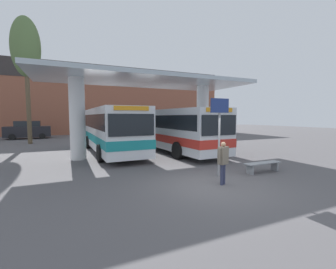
{
  "coord_description": "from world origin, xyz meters",
  "views": [
    {
      "loc": [
        -4.96,
        -6.86,
        2.55
      ],
      "look_at": [
        0.0,
        4.11,
        1.6
      ],
      "focal_mm": 24.0,
      "sensor_mm": 36.0,
      "label": 1
    }
  ],
  "objects_px": {
    "poplar_tree_behind_left": "(26,49)",
    "parked_car_street": "(28,130)",
    "transit_bus_center_bay": "(168,128)",
    "waiting_bench_near_pillar": "(263,165)",
    "transit_bus_left_bay": "(111,128)",
    "info_sign_platform": "(219,122)",
    "pedestrian_waiting": "(223,159)"
  },
  "relations": [
    {
      "from": "poplar_tree_behind_left",
      "to": "parked_car_street",
      "type": "xyz_separation_m",
      "value": [
        -0.91,
        5.75,
        -7.79
      ]
    },
    {
      "from": "transit_bus_center_bay",
      "to": "waiting_bench_near_pillar",
      "type": "height_order",
      "value": "transit_bus_center_bay"
    },
    {
      "from": "poplar_tree_behind_left",
      "to": "transit_bus_left_bay",
      "type": "bearing_deg",
      "value": -54.04
    },
    {
      "from": "info_sign_platform",
      "to": "pedestrian_waiting",
      "type": "relative_size",
      "value": 2.05
    },
    {
      "from": "waiting_bench_near_pillar",
      "to": "transit_bus_left_bay",
      "type": "bearing_deg",
      "value": 120.93
    },
    {
      "from": "info_sign_platform",
      "to": "transit_bus_center_bay",
      "type": "bearing_deg",
      "value": 81.49
    },
    {
      "from": "transit_bus_left_bay",
      "to": "info_sign_platform",
      "type": "relative_size",
      "value": 3.21
    },
    {
      "from": "info_sign_platform",
      "to": "parked_car_street",
      "type": "xyz_separation_m",
      "value": [
        -10.03,
        22.61,
        -1.34
      ]
    },
    {
      "from": "transit_bus_left_bay",
      "to": "pedestrian_waiting",
      "type": "height_order",
      "value": "transit_bus_left_bay"
    },
    {
      "from": "waiting_bench_near_pillar",
      "to": "parked_car_street",
      "type": "relative_size",
      "value": 0.4
    },
    {
      "from": "parked_car_street",
      "to": "pedestrian_waiting",
      "type": "bearing_deg",
      "value": -71.11
    },
    {
      "from": "waiting_bench_near_pillar",
      "to": "parked_car_street",
      "type": "xyz_separation_m",
      "value": [
        -12.26,
        22.93,
        0.66
      ]
    },
    {
      "from": "poplar_tree_behind_left",
      "to": "info_sign_platform",
      "type": "bearing_deg",
      "value": -61.61
    },
    {
      "from": "waiting_bench_near_pillar",
      "to": "pedestrian_waiting",
      "type": "height_order",
      "value": "pedestrian_waiting"
    },
    {
      "from": "transit_bus_left_bay",
      "to": "poplar_tree_behind_left",
      "type": "height_order",
      "value": "poplar_tree_behind_left"
    },
    {
      "from": "waiting_bench_near_pillar",
      "to": "poplar_tree_behind_left",
      "type": "distance_m",
      "value": 22.25
    },
    {
      "from": "parked_car_street",
      "to": "transit_bus_center_bay",
      "type": "bearing_deg",
      "value": -55.41
    },
    {
      "from": "pedestrian_waiting",
      "to": "poplar_tree_behind_left",
      "type": "relative_size",
      "value": 0.14
    },
    {
      "from": "info_sign_platform",
      "to": "poplar_tree_behind_left",
      "type": "height_order",
      "value": "poplar_tree_behind_left"
    },
    {
      "from": "transit_bus_left_bay",
      "to": "pedestrian_waiting",
      "type": "bearing_deg",
      "value": 103.08
    },
    {
      "from": "transit_bus_left_bay",
      "to": "parked_car_street",
      "type": "bearing_deg",
      "value": -64.79
    },
    {
      "from": "transit_bus_center_bay",
      "to": "pedestrian_waiting",
      "type": "height_order",
      "value": "transit_bus_center_bay"
    },
    {
      "from": "transit_bus_center_bay",
      "to": "pedestrian_waiting",
      "type": "distance_m",
      "value": 9.21
    },
    {
      "from": "poplar_tree_behind_left",
      "to": "parked_car_street",
      "type": "relative_size",
      "value": 2.45
    },
    {
      "from": "transit_bus_center_bay",
      "to": "pedestrian_waiting",
      "type": "bearing_deg",
      "value": 75.97
    },
    {
      "from": "transit_bus_center_bay",
      "to": "pedestrian_waiting",
      "type": "relative_size",
      "value": 7.48
    },
    {
      "from": "pedestrian_waiting",
      "to": "transit_bus_center_bay",
      "type": "bearing_deg",
      "value": 56.48
    },
    {
      "from": "parked_car_street",
      "to": "info_sign_platform",
      "type": "bearing_deg",
      "value": -68.87
    },
    {
      "from": "transit_bus_left_bay",
      "to": "parked_car_street",
      "type": "xyz_separation_m",
      "value": [
        -6.99,
        14.13,
        -0.74
      ]
    },
    {
      "from": "transit_bus_left_bay",
      "to": "info_sign_platform",
      "type": "bearing_deg",
      "value": 108.57
    },
    {
      "from": "transit_bus_left_bay",
      "to": "pedestrian_waiting",
      "type": "xyz_separation_m",
      "value": [
        2.42,
        -9.55,
        -0.76
      ]
    },
    {
      "from": "transit_bus_center_bay",
      "to": "waiting_bench_near_pillar",
      "type": "bearing_deg",
      "value": 94.57
    }
  ]
}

